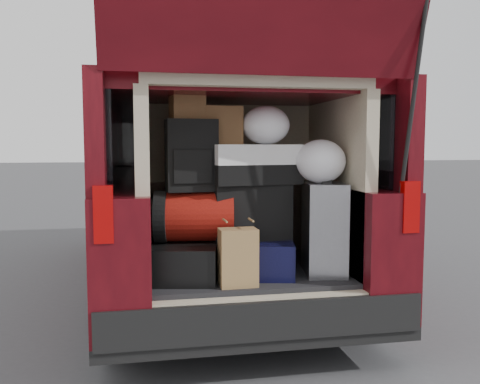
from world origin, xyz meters
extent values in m
plane|color=#3E3E41|center=(0.00, 0.00, 0.00)|extent=(80.00, 80.00, 0.00)
cylinder|color=black|center=(-0.82, 0.40, 0.32)|extent=(0.24, 0.64, 0.64)
cylinder|color=black|center=(0.82, 0.40, 0.32)|extent=(0.24, 0.64, 0.64)
cylinder|color=black|center=(-0.82, 3.70, 0.32)|extent=(0.24, 0.64, 0.64)
cylinder|color=black|center=(0.82, 3.70, 0.32)|extent=(0.24, 0.64, 0.64)
cube|color=black|center=(0.00, 2.08, 0.26)|extent=(1.90, 4.85, 0.08)
cube|color=#3F080E|center=(-0.79, 2.08, 0.70)|extent=(0.33, 4.85, 0.80)
cube|color=#3F080E|center=(0.79, 2.08, 0.70)|extent=(0.33, 4.85, 0.80)
cube|color=#3F080E|center=(0.00, 2.08, 1.73)|extent=(1.82, 4.46, 0.10)
cube|color=black|center=(-0.88, 1.97, 1.44)|extent=(0.12, 4.25, 0.68)
cube|color=black|center=(0.88, 1.97, 1.44)|extent=(0.12, 4.25, 0.68)
cube|color=black|center=(0.00, -0.29, 0.40)|extent=(1.86, 0.16, 0.22)
cube|color=#990505|center=(-0.86, -0.33, 1.02)|extent=(0.10, 0.06, 0.30)
cube|color=#990505|center=(0.86, -0.33, 1.02)|extent=(0.10, 0.06, 0.30)
cube|color=black|center=(0.00, 0.28, 0.52)|extent=(1.24, 1.05, 0.06)
cube|color=beige|center=(-0.66, 0.28, 1.12)|extent=(0.08, 1.05, 1.15)
cube|color=beige|center=(0.66, 0.28, 1.12)|extent=(0.08, 1.05, 1.15)
cube|color=beige|center=(0.00, 0.83, 1.12)|extent=(1.34, 0.06, 1.15)
cube|color=beige|center=(0.00, 0.28, 1.73)|extent=(1.34, 1.05, 0.06)
cylinder|color=black|center=(0.84, -0.40, 1.65)|extent=(0.02, 0.90, 0.76)
cube|color=black|center=(0.00, 0.28, 0.28)|extent=(1.24, 1.05, 0.55)
cube|color=black|center=(-0.40, 0.12, 0.66)|extent=(0.49, 0.61, 0.22)
cube|color=black|center=(0.08, 0.14, 0.66)|extent=(0.51, 0.58, 0.22)
cube|color=silver|center=(0.48, 0.06, 0.84)|extent=(0.31, 0.43, 0.59)
cube|color=#A6804A|center=(-0.12, -0.14, 0.72)|extent=(0.22, 0.15, 0.34)
cube|color=#9D180E|center=(-0.34, 0.16, 0.93)|extent=(0.53, 0.38, 0.32)
cube|color=black|center=(0.02, 0.19, 0.95)|extent=(0.52, 0.34, 0.36)
cube|color=black|center=(-0.36, 0.15, 1.31)|extent=(0.32, 0.21, 0.45)
cube|color=white|center=(0.05, 0.17, 1.25)|extent=(0.60, 0.36, 0.25)
cube|color=brown|center=(-0.38, 0.19, 1.63)|extent=(0.22, 0.19, 0.18)
cube|color=brown|center=(-0.16, 0.23, 1.50)|extent=(0.26, 0.22, 0.24)
ellipsoid|color=white|center=(0.13, 0.19, 1.50)|extent=(0.35, 0.34, 0.25)
ellipsoid|color=white|center=(0.45, 0.05, 1.27)|extent=(0.35, 0.33, 0.28)
camera|label=1|loc=(-0.65, -3.02, 1.38)|focal=38.00mm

